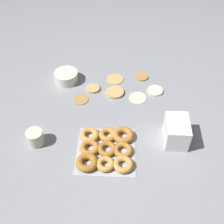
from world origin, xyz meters
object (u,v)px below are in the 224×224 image
pancake_5 (155,91)px  pancake_6 (93,89)px  donut_tray (106,149)px  paper_cup (35,138)px  container_stack (176,131)px  pancake_3 (141,77)px  pancake_2 (138,98)px  pancake_1 (81,99)px  pancake_4 (115,92)px  pancake_0 (115,79)px  batter_bowl (66,77)px

pancake_5 → pancake_6: (-0.38, -0.00, 0.00)m
pancake_6 → donut_tray: bearing=-76.7°
paper_cup → container_stack: bearing=4.3°
donut_tray → paper_cup: 0.36m
donut_tray → pancake_6: bearing=103.3°
donut_tray → pancake_3: bearing=71.9°
pancake_2 → pancake_3: 0.20m
pancake_1 → donut_tray: (0.17, -0.36, 0.01)m
pancake_4 → pancake_2: bearing=-14.8°
container_stack → paper_cup: bearing=-175.7°
donut_tray → paper_cup: (-0.36, 0.04, 0.02)m
pancake_3 → container_stack: bearing=-72.4°
pancake_0 → container_stack: bearing=-55.4°
pancake_4 → pancake_5: bearing=6.7°
donut_tray → container_stack: 0.37m
pancake_2 → batter_bowl: (-0.45, 0.14, 0.03)m
pancake_3 → pancake_1: bearing=-148.2°
pancake_1 → paper_cup: 0.38m
pancake_0 → pancake_6: bearing=-141.7°
container_stack → batter_bowl: bearing=144.9°
pancake_6 → donut_tray: donut_tray is taller
pancake_1 → pancake_2: (0.34, 0.03, -0.00)m
pancake_1 → pancake_6: 0.12m
pancake_1 → container_stack: container_stack is taller
pancake_4 → pancake_1: bearing=-161.3°
pancake_1 → donut_tray: 0.40m
pancake_5 → donut_tray: 0.54m
pancake_4 → batter_bowl: batter_bowl is taller
pancake_5 → donut_tray: bearing=-120.7°
pancake_5 → paper_cup: 0.76m
pancake_4 → container_stack: container_stack is taller
pancake_1 → pancake_5: pancake_5 is taller
pancake_0 → paper_cup: 0.65m
pancake_2 → donut_tray: donut_tray is taller
pancake_1 → pancake_6: pancake_6 is taller
pancake_0 → container_stack: 0.58m
donut_tray → pancake_1: bearing=115.6°
pancake_0 → container_stack: container_stack is taller
pancake_5 → donut_tray: (-0.27, -0.46, 0.01)m
pancake_4 → pancake_5: 0.25m
pancake_2 → pancake_1: bearing=-174.7°
pancake_0 → pancake_3: 0.17m
batter_bowl → paper_cup: size_ratio=1.72×
pancake_4 → batter_bowl: size_ratio=0.73×
pancake_5 → container_stack: size_ratio=0.61×
pancake_5 → container_stack: 0.38m
paper_cup → pancake_4: bearing=45.6°
pancake_1 → donut_tray: donut_tray is taller
container_stack → paper_cup: (-0.71, -0.05, -0.03)m
pancake_6 → pancake_1: bearing=-123.7°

